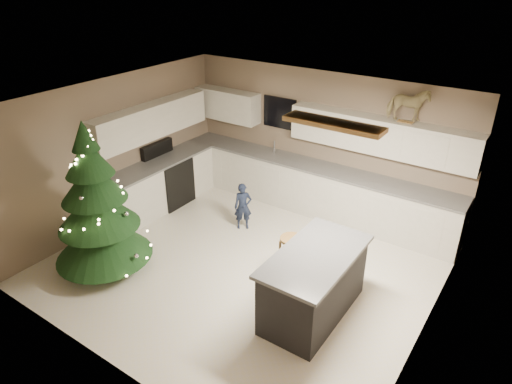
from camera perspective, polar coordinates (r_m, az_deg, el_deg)
ground_plane at (r=7.31m, az=-1.57°, el=-9.10°), size 5.50×5.50×0.00m
room_shell at (r=6.42m, az=-1.59°, el=3.55°), size 5.52×5.02×2.61m
cabinetry at (r=8.55m, az=-0.13°, el=2.49°), size 5.50×3.20×2.00m
island at (r=6.21m, az=7.24°, el=-11.30°), size 0.90×1.70×0.95m
bar_stool at (r=6.84m, az=4.44°, el=-6.89°), size 0.35×0.35×0.66m
christmas_tree at (r=7.13m, az=-19.19°, el=-2.38°), size 1.50×1.45×2.40m
toddler at (r=8.04m, az=-1.64°, el=-1.83°), size 0.37×0.36×0.86m
rocking_horse at (r=7.63m, az=18.45°, el=10.29°), size 0.69×0.47×0.55m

